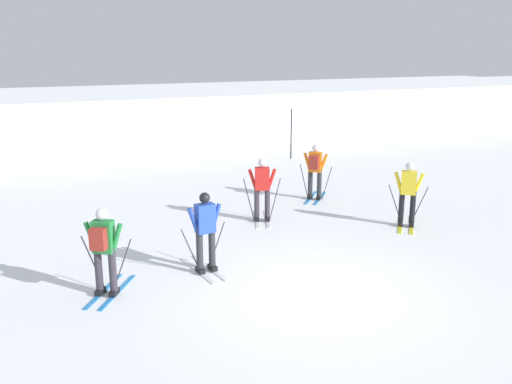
% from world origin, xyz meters
% --- Properties ---
extents(ground_plane, '(120.00, 120.00, 0.00)m').
position_xyz_m(ground_plane, '(0.00, 0.00, 0.00)').
color(ground_plane, white).
extents(far_snow_ridge, '(80.00, 7.47, 2.38)m').
position_xyz_m(far_snow_ridge, '(0.00, 18.69, 1.19)').
color(far_snow_ridge, white).
rests_on(far_snow_ridge, ground).
extents(skier_yellow, '(1.29, 1.48, 1.71)m').
position_xyz_m(skier_yellow, '(4.16, 2.65, 0.92)').
color(skier_yellow, gold).
rests_on(skier_yellow, ground).
extents(skier_orange, '(1.34, 1.44, 1.71)m').
position_xyz_m(skier_orange, '(3.27, 5.89, 0.96)').
color(skier_orange, '#237AC6').
rests_on(skier_orange, ground).
extents(skier_green, '(1.19, 1.54, 1.71)m').
position_xyz_m(skier_green, '(-3.67, 1.51, 0.95)').
color(skier_green, '#237AC6').
rests_on(skier_green, ground).
extents(skier_red, '(0.95, 1.62, 1.71)m').
position_xyz_m(skier_red, '(0.91, 4.56, 0.92)').
color(skier_red, silver).
rests_on(skier_red, ground).
extents(skier_blue, '(1.00, 1.63, 1.71)m').
position_xyz_m(skier_blue, '(-1.58, 1.85, 0.92)').
color(skier_blue, silver).
rests_on(skier_blue, ground).
extents(trail_marker_pole, '(0.05, 0.05, 2.06)m').
position_xyz_m(trail_marker_pole, '(5.54, 11.90, 1.03)').
color(trail_marker_pole, black).
rests_on(trail_marker_pole, ground).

